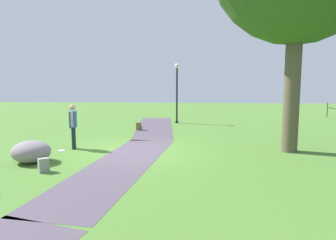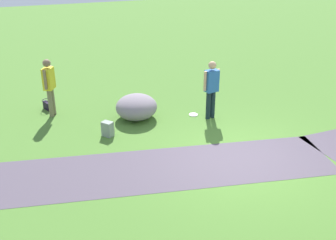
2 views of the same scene
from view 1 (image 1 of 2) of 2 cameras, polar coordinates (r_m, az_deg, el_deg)
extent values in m
plane|color=#4B782F|center=(11.71, -5.76, -5.60)|extent=(48.00, 48.00, 0.00)
cube|color=#4F4452|center=(17.56, -2.36, -1.21)|extent=(8.11, 2.44, 0.01)
cube|color=#4F4452|center=(9.90, -8.66, -8.06)|extent=(8.18, 2.96, 0.01)
cylinder|color=brown|center=(12.16, 21.48, 5.63)|extent=(0.57, 0.57, 4.72)
cylinder|color=black|center=(19.09, 1.60, -0.37)|extent=(0.20, 0.20, 0.10)
cylinder|color=black|center=(18.94, 1.61, 4.38)|extent=(0.10, 0.10, 3.26)
sphere|color=white|center=(18.93, 1.63, 9.74)|extent=(0.28, 0.28, 0.28)
ellipsoid|color=gray|center=(10.93, -23.48, -5.26)|extent=(1.60, 1.63, 0.69)
cylinder|color=#16262E|center=(12.39, -16.71, -3.23)|extent=(0.13, 0.13, 0.82)
cylinder|color=#16262E|center=(12.55, -16.61, -3.10)|extent=(0.13, 0.13, 0.82)
cube|color=#2A5EA6|center=(12.36, -16.78, 0.11)|extent=(0.40, 0.31, 0.62)
cylinder|color=tan|center=(12.14, -16.94, 0.14)|extent=(0.08, 0.08, 0.55)
cylinder|color=tan|center=(12.57, -16.64, 0.39)|extent=(0.08, 0.08, 0.55)
sphere|color=tan|center=(12.31, -16.86, 2.18)|extent=(0.22, 0.22, 0.22)
cube|color=gray|center=(9.72, -21.54, -7.59)|extent=(0.33, 0.34, 0.40)
cube|color=gray|center=(9.86, -21.72, -7.87)|extent=(0.17, 0.19, 0.18)
cube|color=brown|center=(16.46, -5.33, -1.12)|extent=(0.30, 0.22, 0.40)
cube|color=#606827|center=(16.44, -4.89, -1.41)|extent=(0.20, 0.08, 0.18)
cylinder|color=white|center=(12.32, -18.69, -5.27)|extent=(0.26, 0.26, 0.02)
cylinder|color=black|center=(24.35, 26.81, 1.64)|extent=(0.05, 0.05, 1.05)
camera|label=2|loc=(9.31, 44.46, 19.96)|focal=44.44mm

